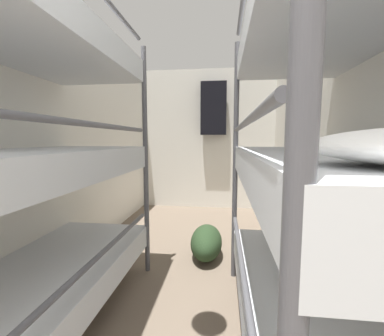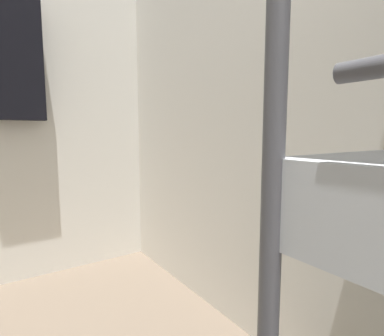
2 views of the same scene
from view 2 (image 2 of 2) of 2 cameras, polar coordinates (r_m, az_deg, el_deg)
The scene contains 1 object.
hanging_coat at distance 2.70m, azimuth -31.40°, elevation 17.42°, with size 0.44×0.12×0.90m.
Camera 2 is at (-0.05, 2.06, 1.22)m, focal length 28.00 mm.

